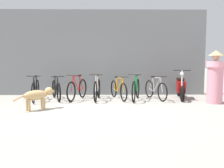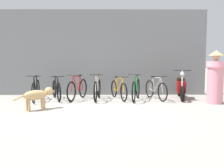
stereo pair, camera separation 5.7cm
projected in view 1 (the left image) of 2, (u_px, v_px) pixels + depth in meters
name	position (u px, v px, depth m)	size (l,w,h in m)	color
ground_plane	(93.00, 111.00, 7.30)	(60.00, 60.00, 0.00)	#9E998E
shop_wall_back	(97.00, 53.00, 10.43)	(8.60, 0.20, 3.36)	slate
bicycle_0	(36.00, 90.00, 9.06)	(0.46, 1.74, 0.89)	black
bicycle_1	(56.00, 90.00, 9.25)	(0.66, 1.61, 0.86)	black
bicycle_2	(77.00, 89.00, 9.30)	(0.60, 1.65, 0.90)	black
bicycle_3	(97.00, 89.00, 9.22)	(0.46, 1.71, 0.92)	black
bicycle_4	(118.00, 90.00, 9.36)	(0.61, 1.66, 0.84)	black
bicycle_5	(136.00, 89.00, 9.17)	(0.54, 1.68, 0.93)	black
bicycle_6	(156.00, 90.00, 9.32)	(0.60, 1.57, 0.85)	black
motorcycle	(181.00, 88.00, 9.48)	(0.58, 1.82, 1.06)	black
stray_dog	(38.00, 95.00, 7.46)	(0.98, 0.91, 0.63)	tan
person_in_robes	(215.00, 77.00, 8.48)	(0.82, 0.82, 1.72)	pink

